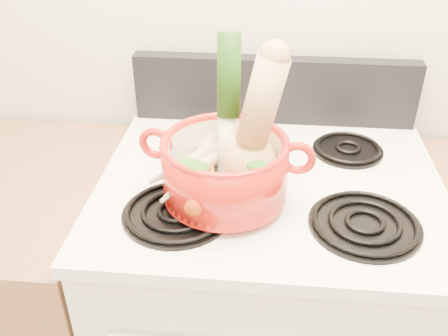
# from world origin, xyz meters

# --- Properties ---
(stove_body) EXTENTS (0.76, 0.65, 0.92)m
(stove_body) POSITION_xyz_m (0.00, 1.40, 0.46)
(stove_body) COLOR silver
(stove_body) RESTS_ON floor
(cooktop) EXTENTS (0.78, 0.67, 0.03)m
(cooktop) POSITION_xyz_m (0.00, 1.40, 0.93)
(cooktop) COLOR white
(cooktop) RESTS_ON stove_body
(control_backsplash) EXTENTS (0.76, 0.05, 0.18)m
(control_backsplash) POSITION_xyz_m (0.00, 1.70, 1.04)
(control_backsplash) COLOR black
(control_backsplash) RESTS_ON cooktop
(burner_front_left) EXTENTS (0.22, 0.22, 0.02)m
(burner_front_left) POSITION_xyz_m (-0.19, 1.24, 0.96)
(burner_front_left) COLOR black
(burner_front_left) RESTS_ON cooktop
(burner_front_right) EXTENTS (0.22, 0.22, 0.02)m
(burner_front_right) POSITION_xyz_m (0.19, 1.24, 0.96)
(burner_front_right) COLOR black
(burner_front_right) RESTS_ON cooktop
(burner_back_left) EXTENTS (0.17, 0.17, 0.02)m
(burner_back_left) POSITION_xyz_m (-0.19, 1.54, 0.96)
(burner_back_left) COLOR black
(burner_back_left) RESTS_ON cooktop
(burner_back_right) EXTENTS (0.17, 0.17, 0.02)m
(burner_back_right) POSITION_xyz_m (0.19, 1.54, 0.96)
(burner_back_right) COLOR black
(burner_back_right) RESTS_ON cooktop
(dutch_oven) EXTENTS (0.29, 0.29, 0.13)m
(dutch_oven) POSITION_xyz_m (-0.10, 1.30, 1.03)
(dutch_oven) COLOR #B3180F
(dutch_oven) RESTS_ON burner_front_left
(pot_handle_left) EXTENTS (0.07, 0.02, 0.07)m
(pot_handle_left) POSITION_xyz_m (-0.24, 1.32, 1.08)
(pot_handle_left) COLOR #B3180F
(pot_handle_left) RESTS_ON dutch_oven
(pot_handle_right) EXTENTS (0.07, 0.02, 0.07)m
(pot_handle_right) POSITION_xyz_m (0.05, 1.28, 1.08)
(pot_handle_right) COLOR #B3180F
(pot_handle_right) RESTS_ON dutch_oven
(squash) EXTENTS (0.17, 0.12, 0.30)m
(squash) POSITION_xyz_m (-0.05, 1.32, 1.13)
(squash) COLOR tan
(squash) RESTS_ON dutch_oven
(leek) EXTENTS (0.05, 0.10, 0.31)m
(leek) POSITION_xyz_m (-0.09, 1.36, 1.15)
(leek) COLOR white
(leek) RESTS_ON dutch_oven
(ginger) EXTENTS (0.11, 0.09, 0.05)m
(ginger) POSITION_xyz_m (-0.08, 1.40, 1.02)
(ginger) COLOR #DABE86
(ginger) RESTS_ON dutch_oven
(parsnip_0) EXTENTS (0.10, 0.24, 0.06)m
(parsnip_0) POSITION_xyz_m (-0.13, 1.32, 1.02)
(parsnip_0) COLOR beige
(parsnip_0) RESTS_ON dutch_oven
(parsnip_1) EXTENTS (0.14, 0.20, 0.06)m
(parsnip_1) POSITION_xyz_m (-0.16, 1.29, 1.02)
(parsnip_1) COLOR beige
(parsnip_1) RESTS_ON dutch_oven
(parsnip_2) EXTENTS (0.05, 0.21, 0.06)m
(parsnip_2) POSITION_xyz_m (-0.14, 1.34, 1.03)
(parsnip_2) COLOR beige
(parsnip_2) RESTS_ON dutch_oven
(parsnip_3) EXTENTS (0.15, 0.14, 0.05)m
(parsnip_3) POSITION_xyz_m (-0.18, 1.31, 1.04)
(parsnip_3) COLOR beige
(parsnip_3) RESTS_ON dutch_oven
(carrot_0) EXTENTS (0.09, 0.14, 0.04)m
(carrot_0) POSITION_xyz_m (-0.10, 1.26, 1.01)
(carrot_0) COLOR #B84A09
(carrot_0) RESTS_ON dutch_oven
(carrot_1) EXTENTS (0.05, 0.16, 0.05)m
(carrot_1) POSITION_xyz_m (-0.14, 1.25, 1.02)
(carrot_1) COLOR #D0430A
(carrot_1) RESTS_ON dutch_oven
(carrot_2) EXTENTS (0.11, 0.16, 0.05)m
(carrot_2) POSITION_xyz_m (-0.06, 1.28, 1.03)
(carrot_2) COLOR #BE5309
(carrot_2) RESTS_ON dutch_oven
(carrot_3) EXTENTS (0.12, 0.10, 0.04)m
(carrot_3) POSITION_xyz_m (-0.11, 1.25, 1.03)
(carrot_3) COLOR #D04E0A
(carrot_3) RESTS_ON dutch_oven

